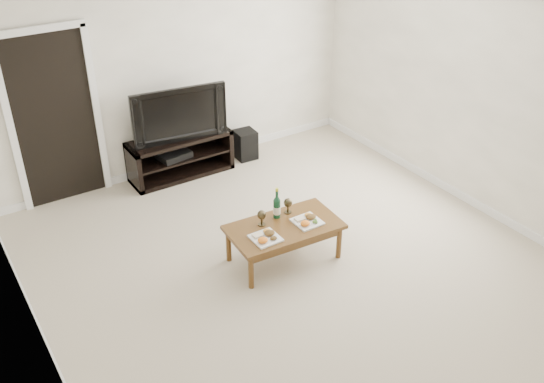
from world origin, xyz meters
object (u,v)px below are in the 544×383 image
(media_console, at_px, (181,156))
(subwoofer, at_px, (245,145))
(television, at_px, (177,112))
(coffee_table, at_px, (284,242))

(media_console, height_order, subwoofer, media_console)
(television, height_order, coffee_table, television)
(coffee_table, bearing_deg, media_console, 92.73)
(media_console, distance_m, subwoofer, 0.96)
(subwoofer, bearing_deg, coffee_table, -107.81)
(subwoofer, bearing_deg, media_console, -179.07)
(media_console, bearing_deg, television, 0.00)
(television, relative_size, coffee_table, 1.04)
(subwoofer, height_order, coffee_table, coffee_table)
(television, xyz_separation_m, subwoofer, (0.96, -0.04, -0.69))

